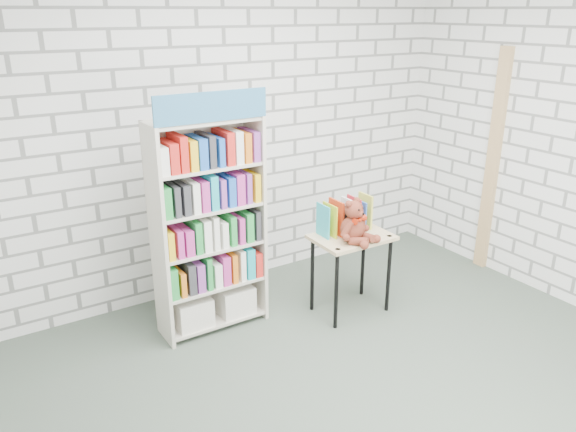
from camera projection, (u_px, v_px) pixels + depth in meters
ground at (370, 393)px, 3.74m from camera, size 4.50×4.50×0.00m
room_shell at (387, 127)px, 3.12m from camera, size 4.52×4.02×2.81m
bookshelf at (209, 225)px, 4.26m from camera, size 0.84×0.33×1.88m
display_table at (352, 247)px, 4.57m from camera, size 0.64×0.45×0.68m
table_books at (345, 217)px, 4.57m from camera, size 0.45×0.20×0.26m
teddy_bear at (355, 225)px, 4.38m from camera, size 0.31×0.31×0.35m
door_trim at (493, 163)px, 5.25m from camera, size 0.05×0.12×2.10m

